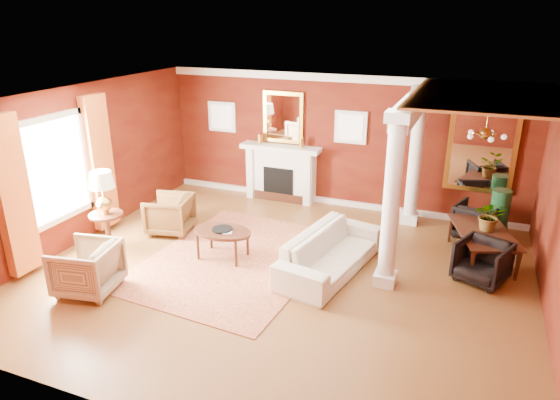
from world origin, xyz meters
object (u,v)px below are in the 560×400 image
at_px(sofa, 331,245).
at_px(armchair_stripe, 87,266).
at_px(coffee_table, 222,233).
at_px(side_table, 104,198).
at_px(armchair_leopard, 169,212).
at_px(dining_table, 484,237).

relative_size(sofa, armchair_stripe, 2.66).
bearing_deg(coffee_table, sofa, 7.92).
xyz_separation_m(armchair_stripe, side_table, (-0.71, 1.33, 0.56)).
bearing_deg(sofa, coffee_table, 108.57).
distance_m(armchair_leopard, coffee_table, 1.62).
xyz_separation_m(armchair_stripe, dining_table, (5.69, 3.40, -0.00)).
bearing_deg(armchair_leopard, sofa, 72.31).
distance_m(coffee_table, side_table, 2.23).
bearing_deg(coffee_table, armchair_stripe, -128.29).
distance_m(side_table, dining_table, 6.75).
relative_size(coffee_table, side_table, 0.71).
distance_m(sofa, armchair_stripe, 3.90).
height_order(armchair_stripe, coffee_table, armchair_stripe).
distance_m(armchair_leopard, side_table, 1.37).
distance_m(armchair_stripe, coffee_table, 2.28).
distance_m(sofa, coffee_table, 1.92).
distance_m(armchair_leopard, dining_table, 5.86).
bearing_deg(coffee_table, armchair_leopard, 158.00).
relative_size(armchair_leopard, side_table, 0.56).
relative_size(armchair_leopard, coffee_table, 0.79).
height_order(armchair_stripe, side_table, side_table).
bearing_deg(side_table, coffee_table, 12.12).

